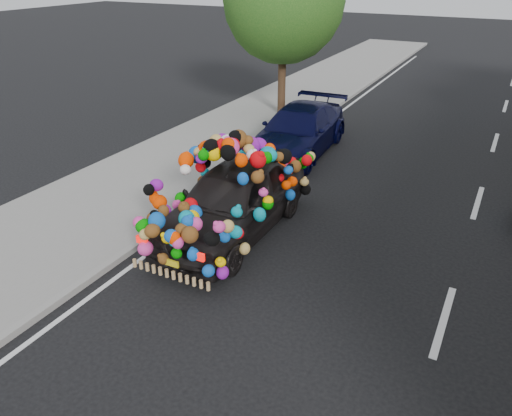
# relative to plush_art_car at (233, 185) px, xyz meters

# --- Properties ---
(ground) EXTENTS (100.00, 100.00, 0.00)m
(ground) POSITION_rel_plush_art_car_xyz_m (0.95, -0.99, -1.11)
(ground) COLOR black
(ground) RESTS_ON ground
(sidewalk) EXTENTS (4.00, 60.00, 0.12)m
(sidewalk) POSITION_rel_plush_art_car_xyz_m (-3.35, -0.99, -1.05)
(sidewalk) COLOR gray
(sidewalk) RESTS_ON ground
(kerb) EXTENTS (0.15, 60.00, 0.13)m
(kerb) POSITION_rel_plush_art_car_xyz_m (-1.40, -0.99, -1.04)
(kerb) COLOR gray
(kerb) RESTS_ON ground
(lane_markings) EXTENTS (6.00, 50.00, 0.01)m
(lane_markings) POSITION_rel_plush_art_car_xyz_m (4.55, -0.99, -1.10)
(lane_markings) COLOR silver
(lane_markings) RESTS_ON ground
(tree_near_sidewalk) EXTENTS (4.20, 4.20, 6.13)m
(tree_near_sidewalk) POSITION_rel_plush_art_car_xyz_m (-2.85, 8.51, 2.91)
(tree_near_sidewalk) COLOR #332114
(tree_near_sidewalk) RESTS_ON ground
(plush_art_car) EXTENTS (2.17, 4.66, 2.16)m
(plush_art_car) POSITION_rel_plush_art_car_xyz_m (0.00, 0.00, 0.00)
(plush_art_car) COLOR black
(plush_art_car) RESTS_ON ground
(navy_sedan) EXTENTS (2.16, 4.85, 1.38)m
(navy_sedan) POSITION_rel_plush_art_car_xyz_m (-0.73, 5.17, -0.42)
(navy_sedan) COLOR black
(navy_sedan) RESTS_ON ground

